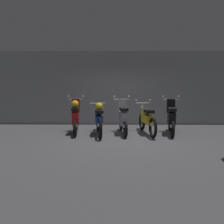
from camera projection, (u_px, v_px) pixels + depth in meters
ground_plane at (124, 138)px, 6.18m from camera, size 80.00×80.00×0.00m
back_wall at (121, 88)px, 8.70m from camera, size 16.00×0.30×3.13m
motorbike_slot_0 at (76, 117)px, 6.90m from camera, size 0.58×1.68×1.29m
motorbike_slot_1 at (99, 119)px, 6.69m from camera, size 0.56×1.94×1.08m
motorbike_slot_2 at (123, 118)px, 6.83m from camera, size 0.59×1.68×1.29m
motorbike_slot_3 at (147, 119)px, 6.82m from camera, size 0.59×1.95×1.15m
motorbike_slot_4 at (171, 118)px, 6.79m from camera, size 0.59×1.67×1.29m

